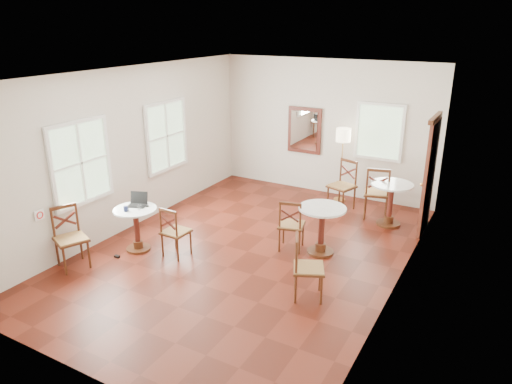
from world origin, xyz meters
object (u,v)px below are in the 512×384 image
Objects in this scene: chair_near_a at (175,232)px; chair_near_b at (70,238)px; cafe_table_mid at (322,225)px; floor_lamp at (343,140)px; chair_back_a at (377,193)px; water_glass at (139,207)px; chair_mid_a at (291,225)px; chair_mid_b at (307,267)px; chair_back_b at (343,185)px; cafe_table_back at (391,199)px; mouse at (147,206)px; cafe_table_near at (136,225)px; power_adapter at (117,256)px; navy_mug at (126,209)px; laptop at (138,202)px.

chair_near_b reaches higher than chair_near_a.
cafe_table_mid is 0.52× the size of floor_lamp.
water_glass is (-3.10, -3.40, 0.28)m from chair_back_a.
chair_mid_a is 1.51m from chair_mid_b.
floor_lamp is (-0.21, 0.47, 0.85)m from chair_back_b.
chair_near_b is at bearing -134.19° from cafe_table_back.
chair_near_b is 0.97× the size of chair_back_b.
mouse is 0.17m from water_glass.
chair_mid_b is 0.59× the size of floor_lamp.
chair_back_a reaches higher than chair_near_b.
cafe_table_near is 0.35m from water_glass.
chair_mid_a is 2.24m from chair_back_b.
cafe_table_near is at bearing -104.88° from mouse.
cafe_table_mid is at bearing 31.92° from power_adapter.
mouse is (0.12, 0.17, 0.31)m from cafe_table_near.
navy_mug is at bearing 68.88° from chair_mid_b.
chair_near_b is 1.09× the size of chair_mid_a.
mouse is at bearing 62.84° from chair_mid_b.
chair_near_b reaches higher than chair_mid_b.
chair_mid_b is at bearing -51.42° from chair_near_b.
mouse is (-2.11, -3.84, -0.58)m from floor_lamp.
chair_near_a reaches higher than cafe_table_mid.
chair_mid_b is at bearing 7.78° from power_adapter.
chair_back_b is (2.44, 3.54, 0.04)m from cafe_table_near.
mouse is (-0.59, 0.02, 0.34)m from chair_near_a.
water_glass is (-3.05, -0.04, 0.34)m from chair_mid_b.
floor_lamp is (1.52, 3.86, 0.92)m from chair_near_a.
chair_near_a is 0.87m from laptop.
chair_back_b reaches higher than chair_near_a.
chair_back_a reaches higher than chair_mid_a.
chair_mid_b is at bearing -22.43° from laptop.
navy_mug is (-2.48, -3.70, 0.29)m from chair_back_b.
chair_back_a is at bearing -127.53° from chair_mid_a.
floor_lamp is 5.17m from power_adapter.
cafe_table_back is 9.33× the size of power_adapter.
chair_back_a is 11.05× the size of water_glass.
power_adapter is (-2.93, -1.82, -0.50)m from cafe_table_mid.
floor_lamp is 4.52m from laptop.
chair_back_a is (0.39, 1.98, 0.02)m from cafe_table_mid.
chair_back_b is at bearing -24.19° from chair_back_a.
floor_lamp reaches higher than laptop.
laptop is (-2.51, -3.38, 0.30)m from chair_back_b.
chair_mid_b is at bearing -179.80° from chair_near_a.
navy_mug is (0.02, -0.32, -0.01)m from laptop.
navy_mug is at bearing -131.27° from water_glass.
chair_mid_a is 0.57× the size of floor_lamp.
laptop reaches higher than cafe_table_near.
floor_lamp reaches higher than power_adapter.
cafe_table_mid is 0.81× the size of chair_back_b.
navy_mug is at bearing -96.64° from mouse.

